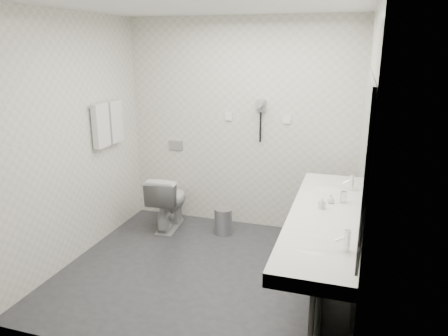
% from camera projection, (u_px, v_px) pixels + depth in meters
% --- Properties ---
extents(floor, '(2.80, 2.80, 0.00)m').
position_uv_depth(floor, '(205.00, 272.00, 4.23)').
color(floor, '#28282D').
rests_on(floor, ground).
extents(ceiling, '(2.80, 2.80, 0.00)m').
position_uv_depth(ceiling, '(201.00, 4.00, 3.53)').
color(ceiling, silver).
rests_on(ceiling, wall_back).
extents(wall_back, '(2.80, 0.00, 2.80)m').
position_uv_depth(wall_back, '(241.00, 125.00, 5.07)').
color(wall_back, beige).
rests_on(wall_back, floor).
extents(wall_front, '(2.80, 0.00, 2.80)m').
position_uv_depth(wall_front, '(133.00, 196.00, 2.69)').
color(wall_front, beige).
rests_on(wall_front, floor).
extents(wall_left, '(0.00, 2.60, 2.60)m').
position_uv_depth(wall_left, '(73.00, 140.00, 4.28)').
color(wall_left, beige).
rests_on(wall_left, floor).
extents(wall_right, '(0.00, 2.60, 2.60)m').
position_uv_depth(wall_right, '(364.00, 162.00, 3.48)').
color(wall_right, beige).
rests_on(wall_right, floor).
extents(vanity_counter, '(0.55, 2.20, 0.10)m').
position_uv_depth(vanity_counter, '(324.00, 218.00, 3.50)').
color(vanity_counter, silver).
rests_on(vanity_counter, floor).
extents(vanity_panel, '(0.03, 2.15, 0.75)m').
position_uv_depth(vanity_panel, '(324.00, 265.00, 3.61)').
color(vanity_panel, gray).
rests_on(vanity_panel, floor).
extents(vanity_post_far, '(0.06, 0.06, 0.75)m').
position_uv_depth(vanity_post_far, '(335.00, 219.00, 4.55)').
color(vanity_post_far, silver).
rests_on(vanity_post_far, floor).
extents(mirror, '(0.02, 2.20, 1.05)m').
position_uv_depth(mirror, '(364.00, 143.00, 3.24)').
color(mirror, '#B2BCC6').
rests_on(mirror, wall_right).
extents(basin_near, '(0.40, 0.31, 0.05)m').
position_uv_depth(basin_near, '(316.00, 249.00, 2.89)').
color(basin_near, white).
rests_on(basin_near, vanity_counter).
extents(basin_far, '(0.40, 0.31, 0.05)m').
position_uv_depth(basin_far, '(330.00, 190.00, 4.08)').
color(basin_far, white).
rests_on(basin_far, vanity_counter).
extents(faucet_near, '(0.04, 0.04, 0.15)m').
position_uv_depth(faucet_near, '(347.00, 241.00, 2.81)').
color(faucet_near, silver).
rests_on(faucet_near, vanity_counter).
extents(faucet_far, '(0.04, 0.04, 0.15)m').
position_uv_depth(faucet_far, '(352.00, 183.00, 4.00)').
color(faucet_far, silver).
rests_on(faucet_far, vanity_counter).
extents(soap_bottle_a, '(0.06, 0.06, 0.10)m').
position_uv_depth(soap_bottle_a, '(322.00, 203.00, 3.55)').
color(soap_bottle_a, silver).
rests_on(soap_bottle_a, vanity_counter).
extents(soap_bottle_b, '(0.07, 0.07, 0.08)m').
position_uv_depth(soap_bottle_b, '(331.00, 199.00, 3.68)').
color(soap_bottle_b, silver).
rests_on(soap_bottle_b, vanity_counter).
extents(glass_left, '(0.06, 0.06, 0.10)m').
position_uv_depth(glass_left, '(343.00, 197.00, 3.69)').
color(glass_left, silver).
rests_on(glass_left, vanity_counter).
extents(toilet, '(0.43, 0.70, 0.68)m').
position_uv_depth(toilet, '(168.00, 201.00, 5.18)').
color(toilet, white).
rests_on(toilet, floor).
extents(flush_plate, '(0.18, 0.02, 0.12)m').
position_uv_depth(flush_plate, '(176.00, 145.00, 5.38)').
color(flush_plate, '#B2B5BA').
rests_on(flush_plate, wall_back).
extents(pedal_bin, '(0.23, 0.23, 0.30)m').
position_uv_depth(pedal_bin, '(223.00, 222.00, 5.05)').
color(pedal_bin, '#B2B5BA').
rests_on(pedal_bin, floor).
extents(bin_lid, '(0.21, 0.21, 0.02)m').
position_uv_depth(bin_lid, '(223.00, 209.00, 5.01)').
color(bin_lid, '#B2B5BA').
rests_on(bin_lid, pedal_bin).
extents(towel_rail, '(0.02, 0.62, 0.02)m').
position_uv_depth(towel_rail, '(106.00, 104.00, 4.69)').
color(towel_rail, silver).
rests_on(towel_rail, wall_left).
extents(towel_near, '(0.07, 0.24, 0.48)m').
position_uv_depth(towel_near, '(101.00, 126.00, 4.62)').
color(towel_near, silver).
rests_on(towel_near, towel_rail).
extents(towel_far, '(0.07, 0.24, 0.48)m').
position_uv_depth(towel_far, '(115.00, 121.00, 4.87)').
color(towel_far, silver).
rests_on(towel_far, towel_rail).
extents(dryer_cradle, '(0.10, 0.04, 0.14)m').
position_uv_depth(dryer_cradle, '(261.00, 106.00, 4.90)').
color(dryer_cradle, gray).
rests_on(dryer_cradle, wall_back).
extents(dryer_barrel, '(0.08, 0.14, 0.08)m').
position_uv_depth(dryer_barrel, '(260.00, 104.00, 4.83)').
color(dryer_barrel, gray).
rests_on(dryer_barrel, dryer_cradle).
extents(dryer_cord, '(0.02, 0.02, 0.35)m').
position_uv_depth(dryer_cord, '(260.00, 127.00, 4.96)').
color(dryer_cord, black).
rests_on(dryer_cord, dryer_cradle).
extents(switch_plate_a, '(0.09, 0.02, 0.09)m').
position_uv_depth(switch_plate_a, '(229.00, 117.00, 5.07)').
color(switch_plate_a, white).
rests_on(switch_plate_a, wall_back).
extents(switch_plate_b, '(0.09, 0.02, 0.09)m').
position_uv_depth(switch_plate_b, '(287.00, 120.00, 4.87)').
color(switch_plate_b, white).
rests_on(switch_plate_b, wall_back).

